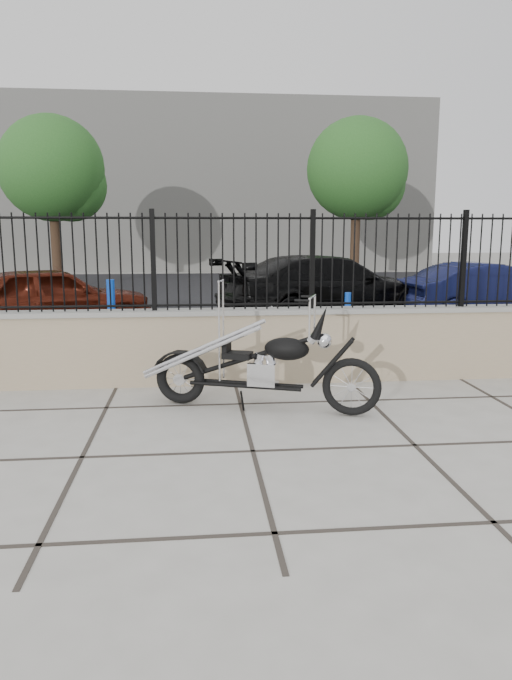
{
  "coord_description": "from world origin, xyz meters",
  "views": [
    {
      "loc": [
        -0.49,
        -5.14,
        1.96
      ],
      "look_at": [
        0.19,
        1.59,
        0.72
      ],
      "focal_mm": 32.0,
      "sensor_mm": 36.0,
      "label": 1
    }
  ],
  "objects_px": {
    "car_red": "(53,298)",
    "car_blue": "(489,292)",
    "car_black": "(328,288)",
    "chopper_motorcycle": "(259,345)"
  },
  "relations": [
    {
      "from": "chopper_motorcycle",
      "to": "car_red",
      "type": "distance_m",
      "value": 6.6
    },
    {
      "from": "car_red",
      "to": "car_blue",
      "type": "bearing_deg",
      "value": -110.65
    },
    {
      "from": "car_black",
      "to": "car_blue",
      "type": "height_order",
      "value": "car_black"
    },
    {
      "from": "car_black",
      "to": "car_red",
      "type": "bearing_deg",
      "value": 78.21
    },
    {
      "from": "car_blue",
      "to": "car_black",
      "type": "bearing_deg",
      "value": 78.39
    },
    {
      "from": "chopper_motorcycle",
      "to": "car_red",
      "type": "height_order",
      "value": "chopper_motorcycle"
    },
    {
      "from": "car_black",
      "to": "car_blue",
      "type": "xyz_separation_m",
      "value": [
        3.47,
        -0.34,
        -0.08
      ]
    },
    {
      "from": "chopper_motorcycle",
      "to": "car_blue",
      "type": "xyz_separation_m",
      "value": [
        5.66,
        6.1,
        -0.1
      ]
    },
    {
      "from": "car_red",
      "to": "car_blue",
      "type": "distance_m",
      "value": 9.11
    },
    {
      "from": "car_blue",
      "to": "chopper_motorcycle",
      "type": "bearing_deg",
      "value": 131.12
    }
  ]
}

